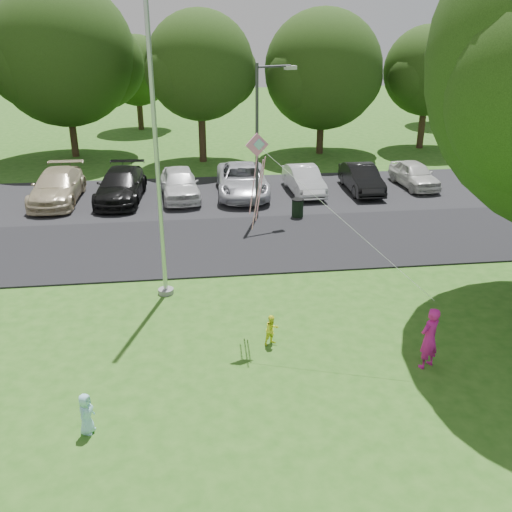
{
  "coord_description": "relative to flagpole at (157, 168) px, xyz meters",
  "views": [
    {
      "loc": [
        -2.65,
        -11.85,
        8.43
      ],
      "look_at": [
        -0.67,
        4.0,
        1.6
      ],
      "focal_mm": 40.0,
      "sensor_mm": 36.0,
      "label": 1
    }
  ],
  "objects": [
    {
      "name": "trash_can",
      "position": [
        5.68,
        6.83,
        -3.73
      ],
      "size": [
        0.55,
        0.55,
        0.86
      ],
      "rotation": [
        0.0,
        0.0,
        0.28
      ],
      "color": "black",
      "rests_on": "ground"
    },
    {
      "name": "parked_cars",
      "position": [
        2.09,
        10.4,
        -3.39
      ],
      "size": [
        19.91,
        5.49,
        1.48
      ],
      "color": "#C6B793",
      "rests_on": "ground"
    },
    {
      "name": "kite",
      "position": [
        2.79,
        -2.3,
        0.62
      ],
      "size": [
        4.37,
        3.07,
        3.68
      ],
      "rotation": [
        0.0,
        0.0,
        0.16
      ],
      "color": "pink",
      "rests_on": "ground"
    },
    {
      "name": "tree_row",
      "position": [
        5.09,
        19.23,
        1.55
      ],
      "size": [
        64.35,
        11.94,
        10.88
      ],
      "color": "#332316",
      "rests_on": "ground"
    },
    {
      "name": "flagpole",
      "position": [
        0.0,
        0.0,
        0.0
      ],
      "size": [
        0.5,
        0.5,
        10.0
      ],
      "color": "#B7BABF",
      "rests_on": "ground"
    },
    {
      "name": "horizon_trees",
      "position": [
        7.56,
        28.88,
        0.14
      ],
      "size": [
        77.46,
        7.2,
        7.02
      ],
      "color": "#332316",
      "rests_on": "ground"
    },
    {
      "name": "ground",
      "position": [
        3.5,
        -5.0,
        -4.17
      ],
      "size": [
        120.0,
        120.0,
        0.0
      ],
      "primitive_type": "plane",
      "color": "#2D6219",
      "rests_on": "ground"
    },
    {
      "name": "child_yellow",
      "position": [
        2.96,
        -3.48,
        -3.73
      ],
      "size": [
        0.53,
        0.49,
        0.88
      ],
      "primitive_type": "imported",
      "rotation": [
        0.0,
        0.0,
        0.46
      ],
      "color": "#F7FF28",
      "rests_on": "ground"
    },
    {
      "name": "street_lamp",
      "position": [
        4.12,
        7.05,
        -0.21
      ],
      "size": [
        1.8,
        0.75,
        6.59
      ],
      "rotation": [
        0.0,
        0.0,
        0.32
      ],
      "color": "#3F3F44",
      "rests_on": "ground"
    },
    {
      "name": "parking_strip",
      "position": [
        3.5,
        10.5,
        -4.14
      ],
      "size": [
        42.0,
        7.0,
        0.06
      ],
      "primitive_type": "cube",
      "color": "black",
      "rests_on": "ground"
    },
    {
      "name": "woman",
      "position": [
        6.76,
        -5.04,
        -3.32
      ],
      "size": [
        0.73,
        0.65,
        1.69
      ],
      "primitive_type": "imported",
      "rotation": [
        0.0,
        0.0,
        3.64
      ],
      "color": "#CE1B90",
      "rests_on": "ground"
    },
    {
      "name": "park_road",
      "position": [
        3.5,
        4.0,
        -4.14
      ],
      "size": [
        60.0,
        6.0,
        0.06
      ],
      "primitive_type": "cube",
      "color": "black",
      "rests_on": "ground"
    },
    {
      "name": "child_blue",
      "position": [
        -1.55,
        -6.54,
        -3.68
      ],
      "size": [
        0.44,
        0.55,
        0.97
      ],
      "primitive_type": "imported",
      "rotation": [
        0.0,
        0.0,
        1.25
      ],
      "color": "#A1E6F8",
      "rests_on": "ground"
    }
  ]
}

